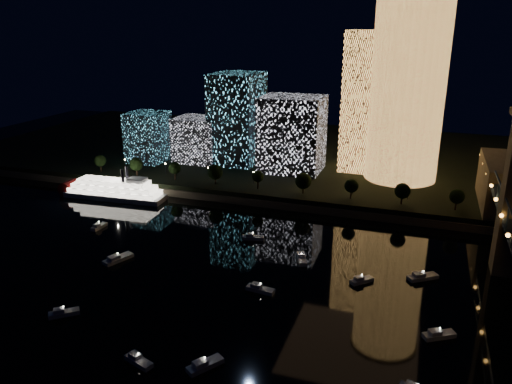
# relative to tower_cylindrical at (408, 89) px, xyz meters

# --- Properties ---
(ground) EXTENTS (520.00, 520.00, 0.00)m
(ground) POSITION_rel_tower_cylindrical_xyz_m (-26.73, -124.46, -45.56)
(ground) COLOR black
(ground) RESTS_ON ground
(far_bank) EXTENTS (420.00, 160.00, 5.00)m
(far_bank) POSITION_rel_tower_cylindrical_xyz_m (-26.73, 35.54, -43.06)
(far_bank) COLOR black
(far_bank) RESTS_ON ground
(seawall) EXTENTS (420.00, 6.00, 3.00)m
(seawall) POSITION_rel_tower_cylindrical_xyz_m (-26.73, -42.46, -44.06)
(seawall) COLOR #6B5E4C
(seawall) RESTS_ON ground
(tower_cylindrical) EXTENTS (34.00, 34.00, 80.87)m
(tower_cylindrical) POSITION_rel_tower_cylindrical_xyz_m (0.00, 0.00, 0.00)
(tower_cylindrical) COLOR #FBAB50
(tower_cylindrical) RESTS_ON far_bank
(tower_rectangular) EXTENTS (20.45, 20.45, 65.07)m
(tower_rectangular) POSITION_rel_tower_cylindrical_xyz_m (-18.73, 9.81, -8.03)
(tower_rectangular) COLOR #FBAB50
(tower_rectangular) RESTS_ON far_bank
(midrise_blocks) EXTENTS (97.92, 38.51, 44.75)m
(midrise_blocks) POSITION_rel_tower_cylindrical_xyz_m (-78.93, -1.10, -22.52)
(midrise_blocks) COLOR silver
(midrise_blocks) RESTS_ON far_bank
(riverboat) EXTENTS (49.12, 13.15, 14.64)m
(riverboat) POSITION_rel_tower_cylindrical_xyz_m (-118.56, -55.51, -41.81)
(riverboat) COLOR silver
(riverboat) RESTS_ON ground
(motorboats) EXTENTS (125.69, 77.32, 2.78)m
(motorboats) POSITION_rel_tower_cylindrical_xyz_m (-32.89, -111.59, -44.75)
(motorboats) COLOR silver
(motorboats) RESTS_ON ground
(esplanade_trees) EXTENTS (165.74, 6.86, 8.93)m
(esplanade_trees) POSITION_rel_tower_cylindrical_xyz_m (-56.59, -36.46, -35.09)
(esplanade_trees) COLOR black
(esplanade_trees) RESTS_ON far_bank
(street_lamps) EXTENTS (132.70, 0.70, 5.65)m
(street_lamps) POSITION_rel_tower_cylindrical_xyz_m (-60.73, -30.46, -36.54)
(street_lamps) COLOR black
(street_lamps) RESTS_ON far_bank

